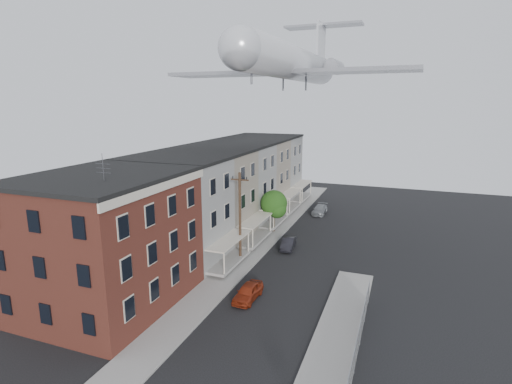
% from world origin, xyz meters
% --- Properties ---
extents(sidewalk_left, '(3.00, 62.00, 0.12)m').
position_xyz_m(sidewalk_left, '(-5.50, 24.00, 0.06)').
color(sidewalk_left, gray).
rests_on(sidewalk_left, ground).
extents(sidewalk_right, '(3.00, 26.00, 0.12)m').
position_xyz_m(sidewalk_right, '(5.50, 6.00, 0.06)').
color(sidewalk_right, gray).
rests_on(sidewalk_right, ground).
extents(curb_left, '(0.15, 62.00, 0.14)m').
position_xyz_m(curb_left, '(-4.05, 24.00, 0.07)').
color(curb_left, gray).
rests_on(curb_left, ground).
extents(curb_right, '(0.15, 26.00, 0.14)m').
position_xyz_m(curb_right, '(4.05, 6.00, 0.07)').
color(curb_right, gray).
rests_on(curb_right, ground).
extents(corner_building, '(10.31, 12.30, 12.15)m').
position_xyz_m(corner_building, '(-12.00, 7.00, 5.16)').
color(corner_building, '#371811').
rests_on(corner_building, ground).
extents(row_house_a, '(11.98, 7.00, 10.30)m').
position_xyz_m(row_house_a, '(-11.96, 16.50, 5.13)').
color(row_house_a, slate).
rests_on(row_house_a, ground).
extents(row_house_b, '(11.98, 7.00, 10.30)m').
position_xyz_m(row_house_b, '(-11.96, 23.50, 5.13)').
color(row_house_b, '#6F6358').
rests_on(row_house_b, ground).
extents(row_house_c, '(11.98, 7.00, 10.30)m').
position_xyz_m(row_house_c, '(-11.96, 30.50, 5.13)').
color(row_house_c, slate).
rests_on(row_house_c, ground).
extents(row_house_d, '(11.98, 7.00, 10.30)m').
position_xyz_m(row_house_d, '(-11.96, 37.50, 5.13)').
color(row_house_d, '#6F6358').
rests_on(row_house_d, ground).
extents(row_house_e, '(11.98, 7.00, 10.30)m').
position_xyz_m(row_house_e, '(-11.96, 44.50, 5.13)').
color(row_house_e, slate).
rests_on(row_house_e, ground).
extents(chainlink_fence, '(0.06, 18.06, 1.90)m').
position_xyz_m(chainlink_fence, '(7.00, 5.00, 1.00)').
color(chainlink_fence, gray).
rests_on(chainlink_fence, ground).
extents(utility_pole, '(1.80, 0.26, 9.00)m').
position_xyz_m(utility_pole, '(-5.60, 18.00, 4.67)').
color(utility_pole, black).
rests_on(utility_pole, ground).
extents(street_tree, '(3.22, 3.20, 5.20)m').
position_xyz_m(street_tree, '(-5.27, 27.92, 3.45)').
color(street_tree, black).
rests_on(street_tree, ground).
extents(car_near, '(1.63, 3.79, 1.27)m').
position_xyz_m(car_near, '(-2.09, 11.18, 0.64)').
color(car_near, maroon).
rests_on(car_near, ground).
extents(car_mid, '(1.61, 3.67, 1.17)m').
position_xyz_m(car_mid, '(-2.19, 23.20, 0.59)').
color(car_mid, black).
rests_on(car_mid, ground).
extents(car_far, '(1.72, 4.22, 1.22)m').
position_xyz_m(car_far, '(-1.80, 37.96, 0.61)').
color(car_far, slate).
rests_on(car_far, ground).
extents(airplane, '(25.15, 28.71, 8.33)m').
position_xyz_m(airplane, '(-2.66, 25.66, 19.38)').
color(airplane, silver).
rests_on(airplane, ground).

